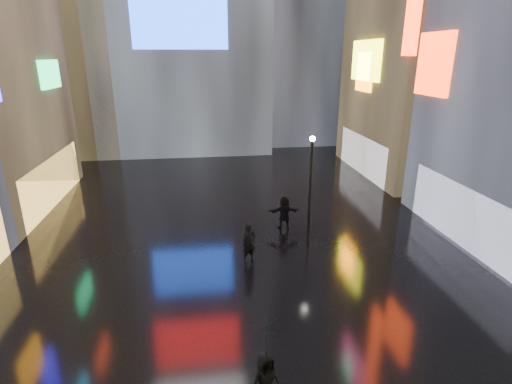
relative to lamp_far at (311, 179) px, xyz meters
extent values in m
plane|color=black|center=(-3.93, 0.35, -2.94)|extent=(140.00, 140.00, 0.00)
cube|color=#FFC659|center=(-15.03, 6.35, -1.44)|extent=(0.20, 10.00, 3.00)
cube|color=#17D068|center=(-14.78, 8.17, 4.97)|extent=(0.25, 3.00, 1.71)
cube|color=white|center=(7.17, -2.65, -1.44)|extent=(0.20, 9.00, 3.00)
cube|color=red|center=(6.92, 1.48, 5.64)|extent=(0.25, 2.99, 3.26)
cube|color=white|center=(7.17, 10.35, -1.44)|extent=(0.20, 9.00, 3.00)
cube|color=yellow|center=(6.92, 10.67, 5.71)|extent=(0.25, 4.92, 2.91)
cube|color=orange|center=(6.92, 10.79, 4.90)|extent=(0.25, 2.63, 2.87)
cube|color=#194CFF|center=(-6.93, 17.25, 9.06)|extent=(8.00, 0.20, 5.00)
cube|color=black|center=(-17.93, 22.35, 10.06)|extent=(10.00, 10.00, 26.00)
cylinder|color=black|center=(0.00, 0.00, -0.44)|extent=(0.16, 0.16, 5.00)
sphere|color=white|center=(0.00, 0.00, 2.11)|extent=(0.30, 0.30, 0.30)
imported|color=black|center=(-4.15, -11.01, -2.10)|extent=(0.98, 0.85, 1.68)
imported|color=black|center=(-1.27, 0.43, -2.02)|extent=(1.71, 0.56, 1.84)
imported|color=black|center=(-3.62, -3.01, -2.01)|extent=(0.80, 0.68, 1.88)
imported|color=black|center=(-4.15, -11.01, -0.79)|extent=(1.35, 1.34, 0.95)
camera|label=1|loc=(-5.55, -19.31, 6.11)|focal=28.00mm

